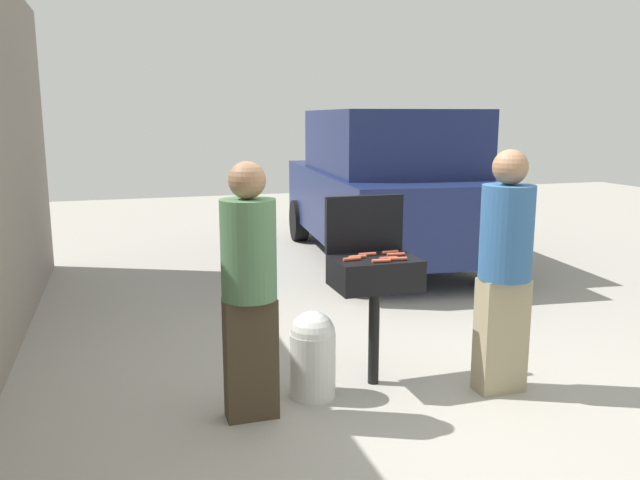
% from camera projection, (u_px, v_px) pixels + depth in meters
% --- Properties ---
extents(ground_plane, '(24.00, 24.00, 0.00)m').
position_uv_depth(ground_plane, '(404.00, 394.00, 4.56)').
color(ground_plane, '#9E998E').
extents(bbq_grill, '(0.60, 0.44, 0.95)m').
position_uv_depth(bbq_grill, '(375.00, 277.00, 4.59)').
color(bbq_grill, black).
rests_on(bbq_grill, ground).
extents(grill_lid_open, '(0.60, 0.05, 0.42)m').
position_uv_depth(grill_lid_open, '(364.00, 224.00, 4.73)').
color(grill_lid_open, black).
rests_on(grill_lid_open, bbq_grill).
extents(hot_dog_0, '(0.13, 0.04, 0.03)m').
position_uv_depth(hot_dog_0, '(390.00, 252.00, 4.69)').
color(hot_dog_0, '#B74C33').
rests_on(hot_dog_0, bbq_grill).
extents(hot_dog_1, '(0.13, 0.04, 0.03)m').
position_uv_depth(hot_dog_1, '(352.00, 259.00, 4.47)').
color(hot_dog_1, '#B74C33').
rests_on(hot_dog_1, bbq_grill).
extents(hot_dog_2, '(0.13, 0.04, 0.03)m').
position_uv_depth(hot_dog_2, '(398.00, 259.00, 4.47)').
color(hot_dog_2, '#B74C33').
rests_on(hot_dog_2, bbq_grill).
extents(hot_dog_3, '(0.13, 0.03, 0.03)m').
position_uv_depth(hot_dog_3, '(367.00, 254.00, 4.62)').
color(hot_dog_3, '#B74C33').
rests_on(hot_dog_3, bbq_grill).
extents(hot_dog_4, '(0.13, 0.03, 0.03)m').
position_uv_depth(hot_dog_4, '(357.00, 257.00, 4.53)').
color(hot_dog_4, '#C6593D').
rests_on(hot_dog_4, bbq_grill).
extents(hot_dog_5, '(0.13, 0.03, 0.03)m').
position_uv_depth(hot_dog_5, '(396.00, 254.00, 4.61)').
color(hot_dog_5, '#B74C33').
rests_on(hot_dog_5, bbq_grill).
extents(hot_dog_6, '(0.13, 0.03, 0.03)m').
position_uv_depth(hot_dog_6, '(388.00, 258.00, 4.48)').
color(hot_dog_6, '#B74C33').
rests_on(hot_dog_6, bbq_grill).
extents(hot_dog_7, '(0.13, 0.04, 0.03)m').
position_uv_depth(hot_dog_7, '(381.00, 261.00, 4.41)').
color(hot_dog_7, '#C6593D').
rests_on(hot_dog_7, bbq_grill).
extents(propane_tank, '(0.32, 0.32, 0.62)m').
position_uv_depth(propane_tank, '(313.00, 352.00, 4.47)').
color(propane_tank, silver).
rests_on(propane_tank, ground).
extents(person_left, '(0.35, 0.35, 1.67)m').
position_uv_depth(person_left, '(249.00, 283.00, 4.04)').
color(person_left, '#3F3323').
rests_on(person_left, ground).
extents(person_right, '(0.36, 0.36, 1.72)m').
position_uv_depth(person_right, '(505.00, 264.00, 4.44)').
color(person_right, gray).
rests_on(person_right, ground).
extents(parked_minivan, '(2.37, 4.56, 2.02)m').
position_uv_depth(parked_minivan, '(385.00, 185.00, 8.66)').
color(parked_minivan, navy).
rests_on(parked_minivan, ground).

